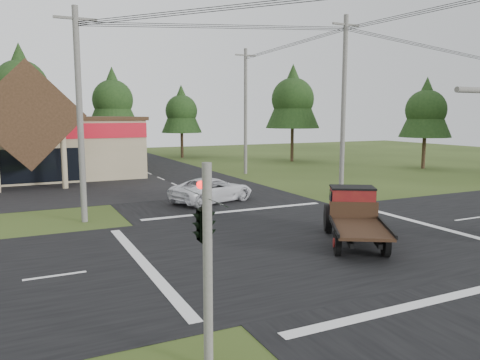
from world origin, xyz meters
TOP-DOWN VIEW (x-y plane):
  - ground at (0.00, 0.00)m, footprint 120.00×120.00m
  - road_ns at (0.00, 0.00)m, footprint 12.00×120.00m
  - road_ew at (0.00, 0.00)m, footprint 120.00×12.00m
  - traffic_signal_corner at (-7.50, -7.32)m, footprint 0.53×2.48m
  - utility_pole_nw at (-8.00, 8.00)m, footprint 2.00×0.30m
  - utility_pole_ne at (8.00, 8.00)m, footprint 2.00×0.30m
  - utility_pole_n at (8.00, 22.00)m, footprint 2.00×0.30m
  - tree_row_c at (-10.00, 41.00)m, footprint 7.28×7.28m
  - tree_row_d at (0.00, 42.00)m, footprint 6.16×6.16m
  - tree_row_e at (8.00, 40.00)m, footprint 5.04×5.04m
  - tree_side_ne at (18.00, 30.00)m, footprint 6.16×6.16m
  - tree_side_e_near at (26.00, 18.00)m, footprint 5.04×5.04m
  - antique_flatbed_truck at (1.55, -1.25)m, footprint 4.65×5.83m
  - white_pickup at (-0.13, 10.22)m, footprint 5.98×4.16m

SIDE VIEW (x-z plane):
  - ground at x=0.00m, z-range 0.00..0.00m
  - road_ns at x=0.00m, z-range 0.00..0.02m
  - road_ew at x=0.00m, z-range 0.00..0.02m
  - white_pickup at x=-0.13m, z-range 0.00..1.52m
  - antique_flatbed_truck at x=1.55m, z-range 0.00..2.31m
  - traffic_signal_corner at x=-7.50m, z-range 1.32..5.72m
  - utility_pole_nw at x=-8.00m, z-range 0.14..10.64m
  - utility_pole_n at x=8.00m, z-range 0.14..11.34m
  - utility_pole_ne at x=8.00m, z-range 0.14..11.64m
  - tree_row_e at x=8.00m, z-range 1.49..10.58m
  - tree_side_e_near at x=26.00m, z-range 1.49..10.58m
  - tree_row_d at x=0.00m, z-range 1.82..12.93m
  - tree_side_ne at x=18.00m, z-range 1.82..12.93m
  - tree_row_c at x=-10.00m, z-range 2.16..15.29m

